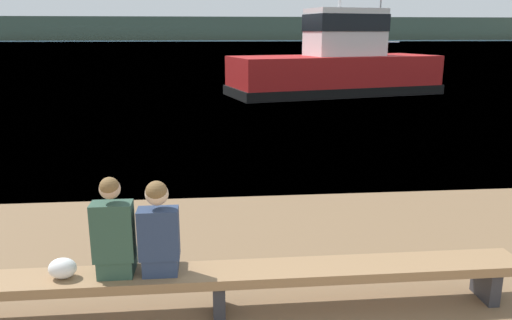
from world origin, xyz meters
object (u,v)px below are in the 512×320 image
at_px(tugboat_red, 336,68).
at_px(moored_sailboat, 382,64).
at_px(shopping_bag, 62,268).
at_px(bench_main, 218,278).
at_px(person_left, 114,234).
at_px(person_right, 159,232).

height_order(tugboat_red, moored_sailboat, tugboat_red).
relative_size(shopping_bag, tugboat_red, 0.03).
xyz_separation_m(bench_main, shopping_bag, (-1.49, -0.01, 0.19)).
height_order(bench_main, person_left, person_left).
relative_size(person_right, shopping_bag, 3.59).
xyz_separation_m(bench_main, person_right, (-0.56, 0.00, 0.51)).
relative_size(shopping_bag, moored_sailboat, 0.04).
bearing_deg(person_right, shopping_bag, -178.93).
relative_size(person_left, shopping_bag, 3.78).
xyz_separation_m(tugboat_red, moored_sailboat, (6.24, 11.66, -0.57)).
distance_m(shopping_bag, tugboat_red, 19.46).
xyz_separation_m(bench_main, tugboat_red, (5.80, 18.02, 0.82)).
xyz_separation_m(shopping_bag, tugboat_red, (7.29, 18.03, 0.63)).
xyz_separation_m(person_left, person_right, (0.43, -0.00, -0.00)).
height_order(person_left, moored_sailboat, moored_sailboat).
bearing_deg(moored_sailboat, person_left, 177.25).
distance_m(bench_main, person_left, 1.11).
height_order(bench_main, person_right, person_right).
bearing_deg(shopping_bag, person_right, 1.07).
height_order(shopping_bag, moored_sailboat, moored_sailboat).
height_order(person_left, person_right, person_left).
relative_size(person_left, person_right, 1.05).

